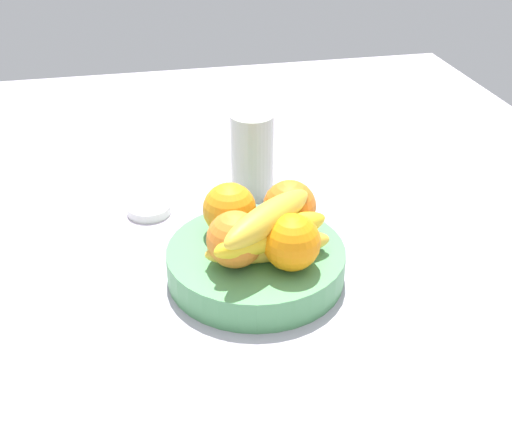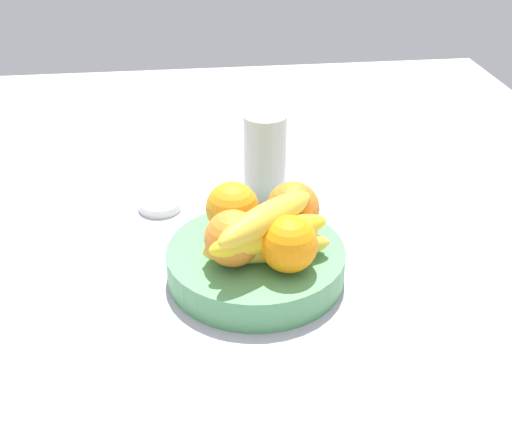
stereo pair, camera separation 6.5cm
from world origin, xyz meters
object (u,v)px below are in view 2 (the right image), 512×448
at_px(fruit_bowl, 256,263).
at_px(thermos_tumbler, 265,156).
at_px(orange_back_left, 293,208).
at_px(banana_bunch, 268,234).
at_px(orange_front_left, 232,208).
at_px(orange_front_right, 233,238).
at_px(orange_center, 289,244).
at_px(jar_lid, 160,205).

height_order(fruit_bowl, thermos_tumbler, thermos_tumbler).
height_order(orange_back_left, banana_bunch, banana_bunch).
height_order(orange_front_left, banana_bunch, banana_bunch).
xyz_separation_m(orange_front_left, thermos_tumbler, (-0.19, 0.07, -0.01)).
bearing_deg(orange_front_right, orange_center, 72.66).
height_order(orange_front_left, thermos_tumbler, thermos_tumbler).
distance_m(orange_front_right, orange_back_left, 0.11).
height_order(orange_front_right, thermos_tumbler, thermos_tumbler).
bearing_deg(orange_front_right, thermos_tumbler, 163.72).
bearing_deg(jar_lid, orange_center, 33.50).
height_order(orange_center, banana_bunch, banana_bunch).
xyz_separation_m(fruit_bowl, orange_center, (0.05, 0.04, 0.06)).
bearing_deg(thermos_tumbler, orange_front_left, -20.80).
bearing_deg(jar_lid, orange_back_left, 48.70).
relative_size(fruit_bowl, orange_front_right, 3.26).
xyz_separation_m(fruit_bowl, thermos_tumbler, (-0.24, 0.04, 0.05)).
xyz_separation_m(fruit_bowl, banana_bunch, (0.03, 0.01, 0.06)).
bearing_deg(fruit_bowl, banana_bunch, 21.41).
distance_m(orange_front_left, orange_center, 0.12).
height_order(orange_front_left, orange_front_right, same).
bearing_deg(banana_bunch, fruit_bowl, -158.59).
height_order(orange_front_left, orange_back_left, same).
distance_m(orange_front_right, jar_lid, 0.27).
distance_m(fruit_bowl, orange_front_right, 0.07).
distance_m(banana_bunch, jar_lid, 0.29).
height_order(banana_bunch, jar_lid, banana_bunch).
bearing_deg(orange_front_left, fruit_bowl, 28.50).
height_order(fruit_bowl, orange_back_left, orange_back_left).
distance_m(orange_front_right, banana_bunch, 0.05).
distance_m(orange_back_left, thermos_tumbler, 0.20).
bearing_deg(orange_front_left, orange_center, 32.42).
xyz_separation_m(orange_front_right, jar_lid, (-0.24, -0.10, -0.08)).
relative_size(banana_bunch, jar_lid, 2.49).
bearing_deg(orange_back_left, jar_lid, -131.30).
bearing_deg(orange_center, orange_back_left, 167.19).
xyz_separation_m(orange_front_left, jar_lid, (-0.16, -0.11, -0.08)).
height_order(orange_front_right, orange_back_left, same).
bearing_deg(thermos_tumbler, jar_lid, -80.77).
relative_size(fruit_bowl, orange_front_left, 3.26).
distance_m(orange_front_right, orange_center, 0.07).
xyz_separation_m(orange_front_right, orange_center, (0.02, 0.07, 0.00)).
bearing_deg(fruit_bowl, orange_center, 36.04).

